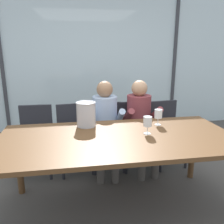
{
  "coord_description": "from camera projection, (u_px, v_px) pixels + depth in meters",
  "views": [
    {
      "loc": [
        -0.4,
        -2.04,
        1.59
      ],
      "look_at": [
        0.0,
        0.35,
        0.93
      ],
      "focal_mm": 37.41,
      "sensor_mm": 36.0,
      "label": 1
    }
  ],
  "objects": [
    {
      "name": "chair_right_of_center",
      "position": [
        136.0,
        129.0,
        3.24
      ],
      "size": [
        0.44,
        0.44,
        0.87
      ],
      "rotation": [
        0.0,
        0.0,
        -0.01
      ],
      "color": "#232328",
      "rests_on": "ground"
    },
    {
      "name": "chair_center",
      "position": [
        107.0,
        130.0,
        3.2
      ],
      "size": [
        0.46,
        0.46,
        0.87
      ],
      "rotation": [
        0.0,
        0.0,
        -0.04
      ],
      "color": "#232328",
      "rests_on": "ground"
    },
    {
      "name": "window_mullion_right",
      "position": [
        174.0,
        63.0,
        4.82
      ],
      "size": [
        0.06,
        0.06,
        2.6
      ],
      "primitive_type": "cube",
      "color": "#38383D",
      "rests_on": "ground"
    },
    {
      "name": "window_mullion_left",
      "position": [
        2.0,
        65.0,
        4.29
      ],
      "size": [
        0.06,
        0.06,
        2.6
      ],
      "primitive_type": "cube",
      "color": "#38383D",
      "rests_on": "ground"
    },
    {
      "name": "ground",
      "position": [
        105.0,
        162.0,
        3.37
      ],
      "size": [
        14.0,
        14.0,
        0.0
      ],
      "primitive_type": "plane",
      "color": "#4C4742"
    },
    {
      "name": "chair_near_curtain",
      "position": [
        36.0,
        134.0,
        3.05
      ],
      "size": [
        0.45,
        0.45,
        0.87
      ],
      "rotation": [
        0.0,
        0.0,
        -0.01
      ],
      "color": "#232328",
      "rests_on": "ground"
    },
    {
      "name": "wine_glass_near_bucket",
      "position": [
        148.0,
        122.0,
        2.26
      ],
      "size": [
        0.08,
        0.08,
        0.17
      ],
      "color": "silver",
      "rests_on": "dining_table"
    },
    {
      "name": "person_pale_blue_shirt",
      "position": [
        105.0,
        121.0,
        3.0
      ],
      "size": [
        0.48,
        0.62,
        1.19
      ],
      "rotation": [
        0.0,
        0.0,
        -0.05
      ],
      "color": "#9EB2D1",
      "rests_on": "ground"
    },
    {
      "name": "window_glass_panel",
      "position": [
        93.0,
        64.0,
        4.57
      ],
      "size": [
        7.46,
        0.03,
        2.6
      ],
      "primitive_type": "cube",
      "color": "silver",
      "rests_on": "ground"
    },
    {
      "name": "chair_near_window_right",
      "position": [
        165.0,
        128.0,
        3.3
      ],
      "size": [
        0.48,
        0.48,
        0.87
      ],
      "rotation": [
        0.0,
        0.0,
        0.1
      ],
      "color": "#232328",
      "rests_on": "ground"
    },
    {
      "name": "chair_left_of_center",
      "position": [
        74.0,
        132.0,
        3.12
      ],
      "size": [
        0.5,
        0.5,
        0.87
      ],
      "rotation": [
        0.0,
        0.0,
        0.14
      ],
      "color": "#232328",
      "rests_on": "ground"
    },
    {
      "name": "hillside_vineyard",
      "position": [
        85.0,
        66.0,
        7.72
      ],
      "size": [
        13.46,
        2.4,
        2.09
      ],
      "primitive_type": "cube",
      "color": "#477A38",
      "rests_on": "ground"
    },
    {
      "name": "wine_glass_by_left_taster",
      "position": [
        158.0,
        114.0,
        2.53
      ],
      "size": [
        0.08,
        0.08,
        0.17
      ],
      "color": "silver",
      "rests_on": "dining_table"
    },
    {
      "name": "ice_bucket_primary",
      "position": [
        86.0,
        114.0,
        2.49
      ],
      "size": [
        0.21,
        0.21,
        0.26
      ],
      "color": "#B7B7BC",
      "rests_on": "dining_table"
    },
    {
      "name": "person_maroon_top",
      "position": [
        141.0,
        120.0,
        3.08
      ],
      "size": [
        0.48,
        0.63,
        1.19
      ],
      "rotation": [
        0.0,
        0.0,
        0.08
      ],
      "color": "brown",
      "rests_on": "ground"
    },
    {
      "name": "dining_table",
      "position": [
        118.0,
        144.0,
        2.23
      ],
      "size": [
        2.26,
        1.07,
        0.78
      ],
      "color": "brown",
      "rests_on": "ground"
    }
  ]
}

